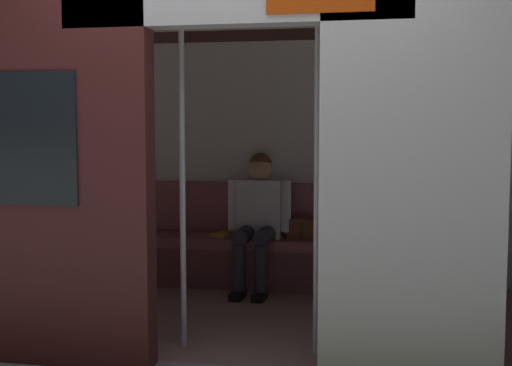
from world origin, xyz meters
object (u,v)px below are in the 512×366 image
object	(u,v)px
person_seated	(258,213)
grab_pole_far	(317,183)
book	(224,234)
bench_seat	(286,250)
train_car	(259,115)
handbag	(303,228)
grab_pole_door	(182,181)

from	to	relation	value
person_seated	grab_pole_far	distance (m)	1.72
book	grab_pole_far	world-z (taller)	grab_pole_far
person_seated	book	xyz separation A→B (m)	(0.32, -0.10, -0.21)
grab_pole_far	bench_seat	bearing A→B (deg)	-75.31
train_car	book	world-z (taller)	train_car
grab_pole_far	person_seated	bearing A→B (deg)	-67.15
handbag	book	bearing A→B (deg)	-0.66
bench_seat	handbag	distance (m)	0.23
handbag	grab_pole_far	world-z (taller)	grab_pole_far
person_seated	handbag	bearing A→B (deg)	-166.54
train_car	grab_pole_door	size ratio (longest dim) A/B	3.02
handbag	grab_pole_door	xyz separation A→B (m)	(0.56, 1.65, 0.54)
person_seated	book	size ratio (longest dim) A/B	5.30
person_seated	handbag	xyz separation A→B (m)	(-0.37, -0.09, -0.14)
bench_seat	book	world-z (taller)	book
book	grab_pole_door	size ratio (longest dim) A/B	0.10
train_car	grab_pole_door	world-z (taller)	train_car
book	grab_pole_far	distance (m)	2.00
book	grab_pole_door	xyz separation A→B (m)	(-0.13, 1.65, 0.61)
bench_seat	person_seated	world-z (taller)	person_seated
grab_pole_door	bench_seat	bearing A→B (deg)	-104.56
person_seated	grab_pole_door	bearing A→B (deg)	83.18
person_seated	handbag	world-z (taller)	person_seated
train_car	bench_seat	world-z (taller)	train_car
train_car	handbag	xyz separation A→B (m)	(-0.20, -0.96, -0.95)
book	grab_pole_far	bearing A→B (deg)	142.12
train_car	grab_pole_far	size ratio (longest dim) A/B	3.02
bench_seat	book	size ratio (longest dim) A/B	11.60
handbag	grab_pole_door	distance (m)	1.82
train_car	grab_pole_far	distance (m)	0.93
train_car	handbag	bearing A→B (deg)	-101.88
train_car	person_seated	size ratio (longest dim) A/B	5.49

